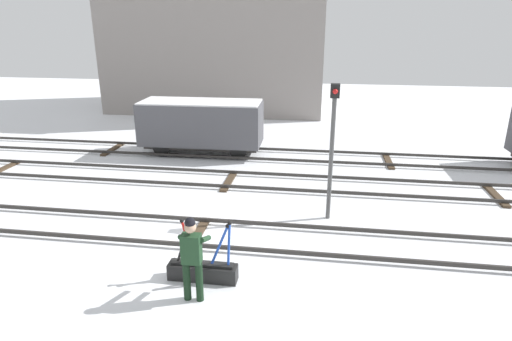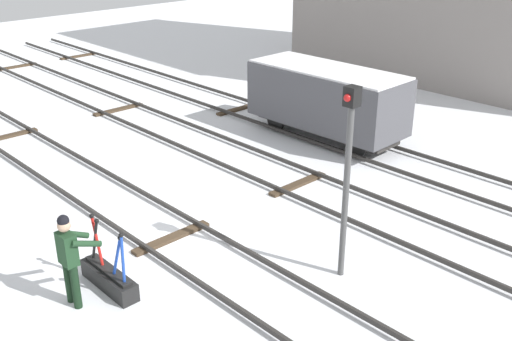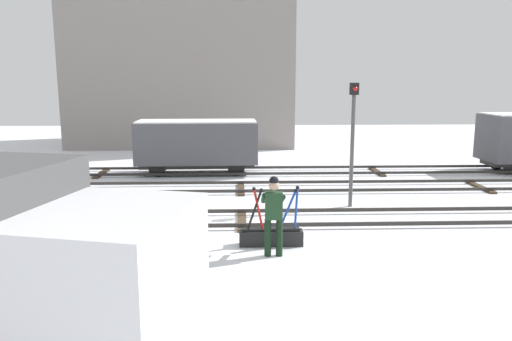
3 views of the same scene
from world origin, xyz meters
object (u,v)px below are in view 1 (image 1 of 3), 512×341
at_px(rail_worker, 192,254).
at_px(signal_post, 332,139).
at_px(switch_lever_frame, 203,269).
at_px(freight_car_mid_siding, 201,124).

distance_m(rail_worker, signal_post, 5.23).
xyz_separation_m(switch_lever_frame, rail_worker, (0.00, -0.71, 0.79)).
xyz_separation_m(rail_worker, signal_post, (2.72, 4.27, 1.30)).
xyz_separation_m(signal_post, freight_car_mid_siding, (-5.23, 5.63, -1.04)).
relative_size(rail_worker, freight_car_mid_siding, 0.36).
height_order(switch_lever_frame, freight_car_mid_siding, freight_car_mid_siding).
bearing_deg(freight_car_mid_siding, switch_lever_frame, -75.95).
distance_m(rail_worker, freight_car_mid_siding, 10.21).
bearing_deg(signal_post, switch_lever_frame, -127.44).
bearing_deg(signal_post, freight_car_mid_siding, 132.88).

